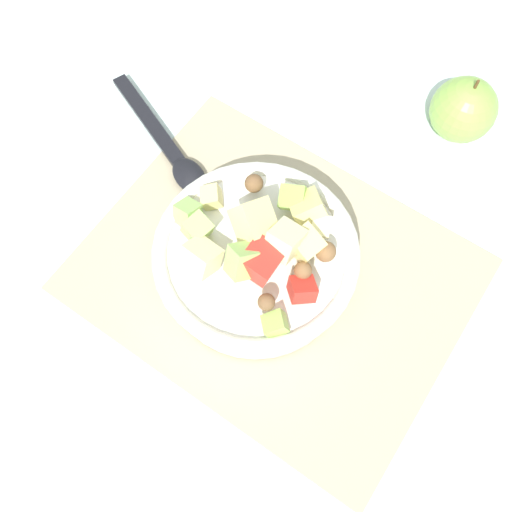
% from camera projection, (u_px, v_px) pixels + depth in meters
% --- Properties ---
extents(ground_plane, '(2.40, 2.40, 0.00)m').
position_uv_depth(ground_plane, '(274.00, 275.00, 0.67)').
color(ground_plane, silver).
extents(placemat, '(0.42, 0.33, 0.01)m').
position_uv_depth(placemat, '(274.00, 274.00, 0.67)').
color(placemat, tan).
rests_on(placemat, ground_plane).
extents(salad_bowl, '(0.22, 0.22, 0.13)m').
position_uv_depth(salad_bowl, '(257.00, 258.00, 0.63)').
color(salad_bowl, white).
rests_on(salad_bowl, placemat).
extents(serving_spoon, '(0.21, 0.10, 0.01)m').
position_uv_depth(serving_spoon, '(172.00, 152.00, 0.72)').
color(serving_spoon, black).
rests_on(serving_spoon, placemat).
extents(whole_apple, '(0.08, 0.08, 0.09)m').
position_uv_depth(whole_apple, '(463.00, 110.00, 0.71)').
color(whole_apple, '#8CB74C').
rests_on(whole_apple, ground_plane).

